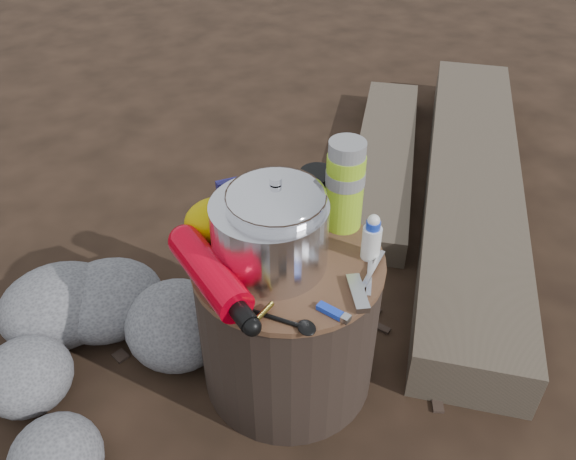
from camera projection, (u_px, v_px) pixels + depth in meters
name	position (u px, v px, depth m)	size (l,w,h in m)	color
ground	(288.00, 372.00, 1.55)	(60.00, 60.00, 0.00)	black
stump	(288.00, 321.00, 1.42)	(0.43, 0.43, 0.40)	black
rock_ring	(118.00, 418.00, 1.32)	(0.45, 0.99, 0.20)	#545458
log_main	(471.00, 183.00, 2.11)	(0.31, 1.83, 0.15)	#443A2E
log_small	(385.00, 157.00, 2.30)	(0.22, 1.17, 0.10)	#443A2E
foil_windscreen	(270.00, 234.00, 1.25)	(0.25, 0.25, 0.15)	silver
camping_pot	(276.00, 223.00, 1.23)	(0.21, 0.21, 0.21)	silver
fuel_bottle	(210.00, 273.00, 1.21)	(0.08, 0.32, 0.08)	red
thermos	(345.00, 186.00, 1.33)	(0.09, 0.09, 0.22)	#9BCE21
travel_mug	(317.00, 194.00, 1.39)	(0.08, 0.08, 0.12)	black
stuff_sack	(216.00, 220.00, 1.33)	(0.14, 0.12, 0.10)	#BB9E00
food_pouch	(241.00, 204.00, 1.35)	(0.10, 0.02, 0.13)	#15114E
lighter	(330.00, 311.00, 1.17)	(0.02, 0.07, 0.01)	#1838BF
multitool	(358.00, 293.00, 1.21)	(0.03, 0.10, 0.01)	silver
pot_grabber	(370.00, 274.00, 1.25)	(0.03, 0.13, 0.01)	silver
spork	(276.00, 318.00, 1.15)	(0.03, 0.14, 0.01)	black
squeeze_bottle	(372.00, 239.00, 1.28)	(0.04, 0.04, 0.10)	silver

